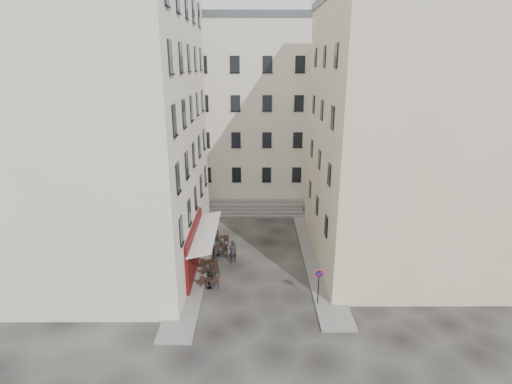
{
  "coord_description": "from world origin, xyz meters",
  "views": [
    {
      "loc": [
        -0.16,
        -24.42,
        14.1
      ],
      "look_at": [
        -0.09,
        4.0,
        4.91
      ],
      "focal_mm": 28.0,
      "sensor_mm": 36.0,
      "label": 1
    }
  ],
  "objects_px": {
    "no_parking_sign": "(319,280)",
    "bistro_table_b": "(211,271)",
    "pedestrian": "(233,251)",
    "bistro_table_a": "(209,282)"
  },
  "relations": [
    {
      "from": "no_parking_sign",
      "to": "bistro_table_b",
      "type": "xyz_separation_m",
      "value": [
        -6.86,
        3.41,
        -1.32
      ]
    },
    {
      "from": "bistro_table_b",
      "to": "pedestrian",
      "type": "bearing_deg",
      "value": 57.22
    },
    {
      "from": "bistro_table_b",
      "to": "pedestrian",
      "type": "distance_m",
      "value": 2.61
    },
    {
      "from": "no_parking_sign",
      "to": "bistro_table_b",
      "type": "bearing_deg",
      "value": 155.68
    },
    {
      "from": "pedestrian",
      "to": "bistro_table_a",
      "type": "bearing_deg",
      "value": 38.4
    },
    {
      "from": "no_parking_sign",
      "to": "pedestrian",
      "type": "height_order",
      "value": "no_parking_sign"
    },
    {
      "from": "no_parking_sign",
      "to": "bistro_table_a",
      "type": "height_order",
      "value": "no_parking_sign"
    },
    {
      "from": "bistro_table_a",
      "to": "bistro_table_b",
      "type": "bearing_deg",
      "value": 92.0
    },
    {
      "from": "no_parking_sign",
      "to": "bistro_table_b",
      "type": "relative_size",
      "value": 2.08
    },
    {
      "from": "bistro_table_a",
      "to": "pedestrian",
      "type": "distance_m",
      "value": 3.87
    }
  ]
}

